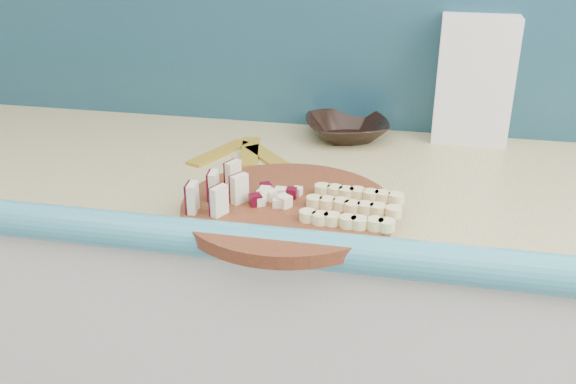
# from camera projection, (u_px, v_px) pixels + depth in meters

# --- Properties ---
(kitchen_counter) EXTENTS (2.20, 0.63, 0.91)m
(kitchen_counter) POSITION_uv_depth(u_px,v_px,m) (221.00, 348.00, 1.46)
(kitchen_counter) COLOR silver
(kitchen_counter) RESTS_ON ground
(backsplash) EXTENTS (2.20, 0.02, 0.50)m
(backsplash) POSITION_uv_depth(u_px,v_px,m) (246.00, 12.00, 1.43)
(backsplash) COLOR teal
(backsplash) RESTS_ON kitchen_counter
(cutting_board) EXTENTS (0.37, 0.37, 0.02)m
(cutting_board) POSITION_uv_depth(u_px,v_px,m) (288.00, 209.00, 1.06)
(cutting_board) COLOR #49220F
(cutting_board) RESTS_ON kitchen_counter
(apple_wedges) EXTENTS (0.08, 0.14, 0.05)m
(apple_wedges) POSITION_uv_depth(u_px,v_px,m) (219.00, 189.00, 1.05)
(apple_wedges) COLOR beige
(apple_wedges) RESTS_ON cutting_board
(apple_chunks) EXTENTS (0.06, 0.05, 0.02)m
(apple_chunks) POSITION_uv_depth(u_px,v_px,m) (275.00, 197.00, 1.06)
(apple_chunks) COLOR #F1E9C1
(apple_chunks) RESTS_ON cutting_board
(banana_slices) EXTENTS (0.16, 0.14, 0.02)m
(banana_slices) POSITION_uv_depth(u_px,v_px,m) (353.00, 206.00, 1.02)
(banana_slices) COLOR #EFDD92
(banana_slices) RESTS_ON cutting_board
(brown_bowl) EXTENTS (0.23, 0.23, 0.04)m
(brown_bowl) POSITION_uv_depth(u_px,v_px,m) (347.00, 129.00, 1.40)
(brown_bowl) COLOR black
(brown_bowl) RESTS_ON kitchen_counter
(flour_bag) EXTENTS (0.16, 0.11, 0.27)m
(flour_bag) POSITION_uv_depth(u_px,v_px,m) (474.00, 78.00, 1.35)
(flour_bag) COLOR silver
(flour_bag) RESTS_ON kitchen_counter
(banana_peel) EXTENTS (0.23, 0.18, 0.01)m
(banana_peel) POSITION_uv_depth(u_px,v_px,m) (246.00, 154.00, 1.31)
(banana_peel) COLOR #B69223
(banana_peel) RESTS_ON kitchen_counter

